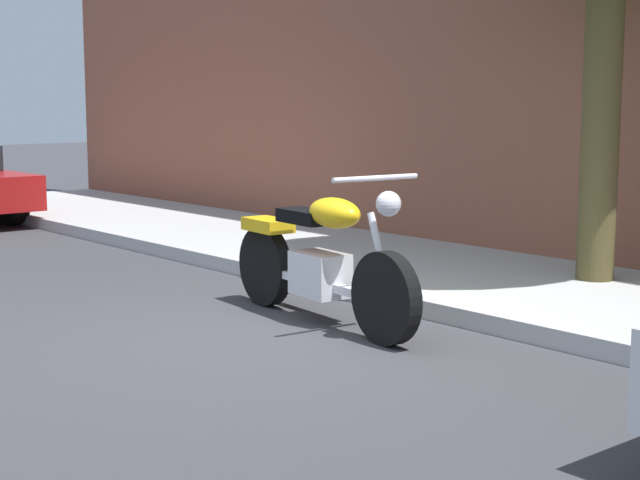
% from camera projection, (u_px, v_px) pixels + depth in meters
% --- Properties ---
extents(ground_plane, '(60.00, 60.00, 0.00)m').
position_uv_depth(ground_plane, '(264.00, 339.00, 6.68)').
color(ground_plane, '#38383D').
extents(sidewalk, '(19.77, 2.43, 0.14)m').
position_uv_depth(sidewalk, '(497.00, 285.00, 8.27)').
color(sidewalk, '#B1B1B1').
rests_on(sidewalk, ground).
extents(motorcycle, '(2.18, 0.70, 1.13)m').
position_uv_depth(motorcycle, '(320.00, 260.00, 7.09)').
color(motorcycle, black).
rests_on(motorcycle, ground).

